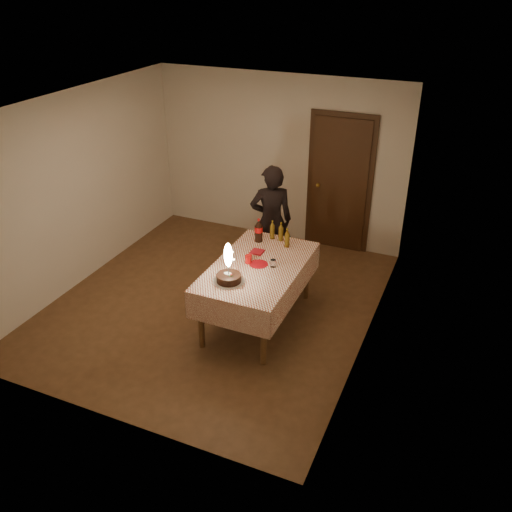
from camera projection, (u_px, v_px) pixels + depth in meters
name	position (u px, v px, depth m)	size (l,w,h in m)	color
ground	(215.00, 303.00, 7.19)	(4.00, 4.50, 0.01)	brown
room_shell	(216.00, 184.00, 6.45)	(4.04, 4.54, 2.62)	beige
dining_table	(258.00, 273.00, 6.51)	(1.02, 1.72, 0.80)	brown
birthday_cake	(229.00, 273.00, 6.07)	(0.35, 0.35, 0.49)	white
red_plate	(259.00, 264.00, 6.47)	(0.22, 0.22, 0.01)	#AA0B14
red_cup	(248.00, 259.00, 6.49)	(0.08, 0.08, 0.10)	#B60D0C
clear_cup	(273.00, 263.00, 6.41)	(0.07, 0.07, 0.09)	white
napkin_stack	(257.00, 252.00, 6.74)	(0.15, 0.15, 0.02)	#A2121C
cola_bottle	(259.00, 231.00, 6.94)	(0.10, 0.10, 0.32)	black
amber_bottle_left	(272.00, 230.00, 7.04)	(0.06, 0.06, 0.26)	#59400F
amber_bottle_right	(287.00, 238.00, 6.83)	(0.06, 0.06, 0.26)	#59400F
amber_bottle_mid	(281.00, 232.00, 6.98)	(0.06, 0.06, 0.26)	#59400F
photographer	(271.00, 221.00, 7.54)	(0.70, 0.62, 1.62)	black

